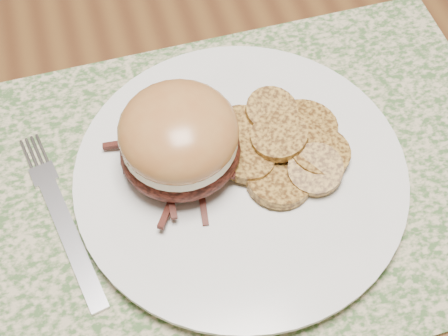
{
  "coord_description": "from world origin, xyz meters",
  "views": [
    {
      "loc": [
        0.13,
        -0.51,
        1.21
      ],
      "look_at": [
        0.2,
        -0.26,
        0.79
      ],
      "focal_mm": 50.0,
      "sensor_mm": 36.0,
      "label": 1
    }
  ],
  "objects": [
    {
      "name": "ground",
      "position": [
        0.0,
        0.0,
        0.0
      ],
      "size": [
        3.5,
        3.5,
        0.0
      ],
      "primitive_type": "plane",
      "color": "brown",
      "rests_on": "ground"
    },
    {
      "name": "placemat",
      "position": [
        0.23,
        -0.26,
        0.75
      ],
      "size": [
        0.45,
        0.33,
        0.0
      ],
      "primitive_type": "cube",
      "color": "#406131",
      "rests_on": "dining_table"
    },
    {
      "name": "dinner_plate",
      "position": [
        0.22,
        -0.25,
        0.76
      ],
      "size": [
        0.26,
        0.26,
        0.02
      ],
      "primitive_type": "cylinder",
      "color": "silver",
      "rests_on": "placemat"
    },
    {
      "name": "pork_sandwich",
      "position": [
        0.17,
        -0.23,
        0.81
      ],
      "size": [
        0.1,
        0.1,
        0.07
      ],
      "rotation": [
        0.0,
        0.0,
        -0.02
      ],
      "color": "black",
      "rests_on": "dinner_plate"
    },
    {
      "name": "roasted_potatoes",
      "position": [
        0.26,
        -0.24,
        0.78
      ],
      "size": [
        0.13,
        0.13,
        0.03
      ],
      "color": "#A47730",
      "rests_on": "dinner_plate"
    },
    {
      "name": "fork",
      "position": [
        0.07,
        -0.25,
        0.76
      ],
      "size": [
        0.05,
        0.18,
        0.0
      ],
      "rotation": [
        0.0,
        0.0,
        0.19
      ],
      "color": "silver",
      "rests_on": "placemat"
    }
  ]
}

